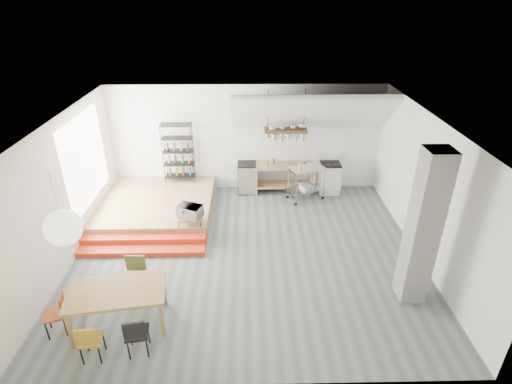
{
  "coord_description": "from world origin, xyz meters",
  "views": [
    {
      "loc": [
        0.05,
        -7.72,
        5.65
      ],
      "look_at": [
        0.23,
        0.8,
        1.22
      ],
      "focal_mm": 28.0,
      "sensor_mm": 36.0,
      "label": 1
    }
  ],
  "objects_px": {
    "stove": "(329,177)",
    "dining_table": "(117,294)",
    "mini_fridge": "(247,178)",
    "rolling_cart": "(306,179)"
  },
  "relations": [
    {
      "from": "stove",
      "to": "dining_table",
      "type": "xyz_separation_m",
      "value": [
        -4.84,
        -5.32,
        0.25
      ]
    },
    {
      "from": "stove",
      "to": "mini_fridge",
      "type": "bearing_deg",
      "value": 178.99
    },
    {
      "from": "rolling_cart",
      "to": "mini_fridge",
      "type": "height_order",
      "value": "rolling_cart"
    },
    {
      "from": "dining_table",
      "to": "rolling_cart",
      "type": "relative_size",
      "value": 1.62
    },
    {
      "from": "mini_fridge",
      "to": "dining_table",
      "type": "bearing_deg",
      "value": -113.53
    },
    {
      "from": "dining_table",
      "to": "stove",
      "type": "bearing_deg",
      "value": 39.19
    },
    {
      "from": "stove",
      "to": "mini_fridge",
      "type": "xyz_separation_m",
      "value": [
        -2.5,
        0.04,
        -0.02
      ]
    },
    {
      "from": "stove",
      "to": "rolling_cart",
      "type": "relative_size",
      "value": 1.03
    },
    {
      "from": "rolling_cart",
      "to": "mini_fridge",
      "type": "relative_size",
      "value": 1.22
    },
    {
      "from": "mini_fridge",
      "to": "rolling_cart",
      "type": "bearing_deg",
      "value": -16.16
    }
  ]
}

